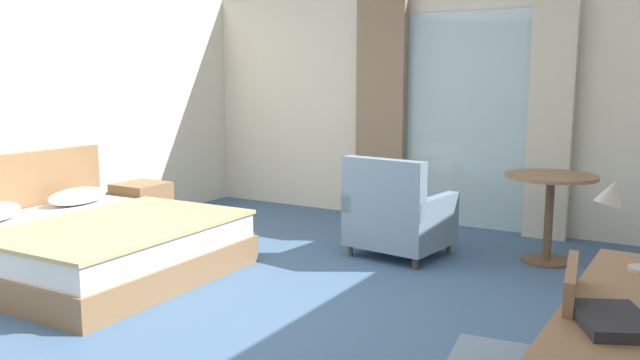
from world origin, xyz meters
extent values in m
cube|color=#426084|center=(0.00, 0.00, -0.05)|extent=(6.18, 7.16, 0.10)
cube|color=silver|center=(0.00, 3.32, 1.25)|extent=(5.78, 0.12, 2.51)
cube|color=silver|center=(0.38, 3.24, 1.10)|extent=(1.33, 0.02, 2.21)
cube|color=#897056|center=(-0.50, 3.14, 1.20)|extent=(0.56, 0.10, 2.41)
cube|color=beige|center=(1.27, 3.14, 1.20)|extent=(0.40, 0.10, 2.41)
cube|color=olive|center=(-1.58, 0.13, 0.11)|extent=(1.94, 1.88, 0.23)
cube|color=white|center=(-1.58, 0.13, 0.32)|extent=(1.89, 1.82, 0.19)
cube|color=olive|center=(-2.56, 0.10, 0.45)|extent=(0.10, 1.87, 0.90)
cube|color=tan|center=(-1.26, 0.13, 0.43)|extent=(1.30, 1.84, 0.03)
ellipsoid|color=white|center=(-2.27, 0.55, 0.49)|extent=(0.34, 0.59, 0.15)
cube|color=olive|center=(-2.44, 1.47, 0.23)|extent=(0.47, 0.47, 0.46)
cube|color=brown|center=(-2.44, 1.23, 0.33)|extent=(0.40, 0.01, 0.11)
cube|color=olive|center=(2.15, -0.02, 0.35)|extent=(0.06, 0.06, 0.71)
cube|color=olive|center=(2.12, -0.77, 0.65)|extent=(0.09, 0.45, 0.42)
cone|color=#B7B2A8|center=(2.19, -0.36, 1.07)|extent=(0.14, 0.12, 0.14)
cube|color=#232328|center=(2.28, -0.98, 0.76)|extent=(0.32, 0.37, 0.04)
cube|color=gray|center=(0.30, 1.87, 0.25)|extent=(0.84, 0.81, 0.29)
cube|color=gray|center=(0.27, 1.57, 0.64)|extent=(0.77, 0.21, 0.49)
cube|color=gray|center=(0.63, 1.83, 0.47)|extent=(0.19, 0.73, 0.16)
cube|color=gray|center=(-0.03, 1.91, 0.47)|extent=(0.19, 0.73, 0.16)
cylinder|color=#4C3D2D|center=(0.66, 2.13, 0.05)|extent=(0.04, 0.04, 0.10)
cylinder|color=#4C3D2D|center=(0.02, 2.21, 0.05)|extent=(0.04, 0.04, 0.10)
cylinder|color=#4C3D2D|center=(0.59, 1.53, 0.05)|extent=(0.04, 0.04, 0.10)
cylinder|color=#4C3D2D|center=(-0.05, 1.61, 0.05)|extent=(0.04, 0.04, 0.10)
cylinder|color=olive|center=(1.46, 2.30, 0.73)|extent=(0.74, 0.74, 0.03)
cylinder|color=brown|center=(1.46, 2.30, 0.36)|extent=(0.07, 0.07, 0.72)
cylinder|color=brown|center=(1.46, 2.30, 0.01)|extent=(0.41, 0.41, 0.02)
camera|label=1|loc=(2.46, -3.13, 1.53)|focal=35.48mm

